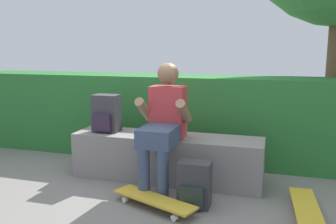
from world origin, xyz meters
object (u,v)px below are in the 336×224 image
bench_main (167,158)px  backpack_on_bench (106,114)px  person_skater (164,121)px  skateboard_beside_bench (306,208)px  backpack_on_ground (194,185)px  skateboard_near_person (154,200)px

bench_main → backpack_on_bench: 0.80m
bench_main → person_skater: bearing=-80.5°
skateboard_beside_bench → bench_main: bearing=160.2°
skateboard_beside_bench → backpack_on_ground: (-0.92, -0.07, 0.12)m
skateboard_near_person → backpack_on_bench: size_ratio=2.04×
bench_main → skateboard_near_person: bench_main is taller
backpack_on_bench → backpack_on_ground: 1.32m
bench_main → backpack_on_ground: size_ratio=4.93×
person_skater → backpack_on_bench: person_skater is taller
skateboard_beside_bench → person_skater: bearing=168.5°
skateboard_beside_bench → backpack_on_ground: backpack_on_ground is taller
person_skater → skateboard_near_person: size_ratio=1.50×
person_skater → skateboard_near_person: (0.07, -0.48, -0.59)m
person_skater → backpack_on_bench: size_ratio=3.06×
person_skater → bench_main: bearing=99.5°
person_skater → backpack_on_bench: bearing=163.8°
skateboard_beside_bench → backpack_on_bench: size_ratio=2.03×
backpack_on_bench → backpack_on_ground: backpack_on_bench is taller
skateboard_near_person → skateboard_beside_bench: same height
person_skater → backpack_on_ground: size_ratio=3.06×
skateboard_near_person → backpack_on_ground: (0.32, 0.14, 0.12)m
bench_main → backpack_on_bench: (-0.68, -0.01, 0.43)m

